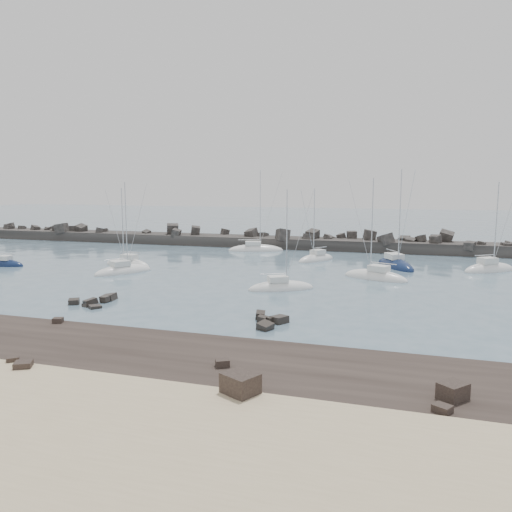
{
  "coord_description": "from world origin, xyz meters",
  "views": [
    {
      "loc": [
        24.35,
        -48.16,
        10.94
      ],
      "look_at": [
        5.57,
        12.0,
        2.06
      ],
      "focal_mm": 35.0,
      "sensor_mm": 36.0,
      "label": 1
    }
  ],
  "objects_px": {
    "sailboat_6": "(281,288)",
    "sailboat_10": "(489,270)",
    "sailboat_3": "(256,250)",
    "sailboat_8": "(375,278)",
    "sailboat_1": "(3,265)",
    "sailboat_5": "(316,260)",
    "sailboat_7": "(395,266)",
    "sailboat_4": "(128,265)",
    "sailboat_2": "(123,272)"
  },
  "relations": [
    {
      "from": "sailboat_1",
      "to": "sailboat_6",
      "type": "xyz_separation_m",
      "value": [
        40.77,
        -4.07,
        0.0
      ]
    },
    {
      "from": "sailboat_4",
      "to": "sailboat_6",
      "type": "xyz_separation_m",
      "value": [
        24.16,
        -9.0,
        -0.02
      ]
    },
    {
      "from": "sailboat_6",
      "to": "sailboat_10",
      "type": "bearing_deg",
      "value": 40.0
    },
    {
      "from": "sailboat_7",
      "to": "sailboat_8",
      "type": "distance_m",
      "value": 9.91
    },
    {
      "from": "sailboat_8",
      "to": "sailboat_3",
      "type": "bearing_deg",
      "value": 136.28
    },
    {
      "from": "sailboat_1",
      "to": "sailboat_8",
      "type": "distance_m",
      "value": 50.22
    },
    {
      "from": "sailboat_3",
      "to": "sailboat_5",
      "type": "distance_m",
      "value": 14.37
    },
    {
      "from": "sailboat_4",
      "to": "sailboat_5",
      "type": "distance_m",
      "value": 27.06
    },
    {
      "from": "sailboat_1",
      "to": "sailboat_10",
      "type": "bearing_deg",
      "value": 13.35
    },
    {
      "from": "sailboat_4",
      "to": "sailboat_7",
      "type": "distance_m",
      "value": 36.7
    },
    {
      "from": "sailboat_1",
      "to": "sailboat_5",
      "type": "relative_size",
      "value": 0.89
    },
    {
      "from": "sailboat_3",
      "to": "sailboat_5",
      "type": "bearing_deg",
      "value": -34.2
    },
    {
      "from": "sailboat_1",
      "to": "sailboat_7",
      "type": "height_order",
      "value": "sailboat_7"
    },
    {
      "from": "sailboat_6",
      "to": "sailboat_8",
      "type": "height_order",
      "value": "sailboat_8"
    },
    {
      "from": "sailboat_7",
      "to": "sailboat_8",
      "type": "bearing_deg",
      "value": -101.37
    },
    {
      "from": "sailboat_2",
      "to": "sailboat_7",
      "type": "distance_m",
      "value": 36.12
    },
    {
      "from": "sailboat_1",
      "to": "sailboat_4",
      "type": "xyz_separation_m",
      "value": [
        16.61,
        4.93,
        0.02
      ]
    },
    {
      "from": "sailboat_5",
      "to": "sailboat_7",
      "type": "xyz_separation_m",
      "value": [
        11.35,
        -2.56,
        0.01
      ]
    },
    {
      "from": "sailboat_6",
      "to": "sailboat_10",
      "type": "height_order",
      "value": "sailboat_10"
    },
    {
      "from": "sailboat_3",
      "to": "sailboat_4",
      "type": "bearing_deg",
      "value": -120.24
    },
    {
      "from": "sailboat_4",
      "to": "sailboat_5",
      "type": "bearing_deg",
      "value": 27.78
    },
    {
      "from": "sailboat_2",
      "to": "sailboat_6",
      "type": "bearing_deg",
      "value": -10.44
    },
    {
      "from": "sailboat_6",
      "to": "sailboat_7",
      "type": "bearing_deg",
      "value": 59.7
    },
    {
      "from": "sailboat_1",
      "to": "sailboat_2",
      "type": "height_order",
      "value": "sailboat_2"
    },
    {
      "from": "sailboat_2",
      "to": "sailboat_6",
      "type": "distance_m",
      "value": 22.06
    },
    {
      "from": "sailboat_4",
      "to": "sailboat_8",
      "type": "xyz_separation_m",
      "value": [
        33.34,
        0.34,
        -0.01
      ]
    },
    {
      "from": "sailboat_3",
      "to": "sailboat_7",
      "type": "bearing_deg",
      "value": -24.59
    },
    {
      "from": "sailboat_1",
      "to": "sailboat_4",
      "type": "bearing_deg",
      "value": 16.53
    },
    {
      "from": "sailboat_7",
      "to": "sailboat_10",
      "type": "relative_size",
      "value": 1.14
    },
    {
      "from": "sailboat_10",
      "to": "sailboat_6",
      "type": "bearing_deg",
      "value": -140.0
    },
    {
      "from": "sailboat_5",
      "to": "sailboat_7",
      "type": "relative_size",
      "value": 0.81
    },
    {
      "from": "sailboat_4",
      "to": "sailboat_10",
      "type": "height_order",
      "value": "sailboat_10"
    },
    {
      "from": "sailboat_1",
      "to": "sailboat_3",
      "type": "relative_size",
      "value": 0.71
    },
    {
      "from": "sailboat_3",
      "to": "sailboat_6",
      "type": "height_order",
      "value": "sailboat_3"
    },
    {
      "from": "sailboat_1",
      "to": "sailboat_10",
      "type": "relative_size",
      "value": 0.83
    },
    {
      "from": "sailboat_2",
      "to": "sailboat_4",
      "type": "distance_m",
      "value": 5.57
    },
    {
      "from": "sailboat_3",
      "to": "sailboat_8",
      "type": "height_order",
      "value": "sailboat_3"
    },
    {
      "from": "sailboat_8",
      "to": "sailboat_10",
      "type": "height_order",
      "value": "sailboat_8"
    },
    {
      "from": "sailboat_10",
      "to": "sailboat_8",
      "type": "bearing_deg",
      "value": -144.26
    },
    {
      "from": "sailboat_4",
      "to": "sailboat_10",
      "type": "xyz_separation_m",
      "value": [
        47.01,
        10.17,
        0.01
      ]
    },
    {
      "from": "sailboat_2",
      "to": "sailboat_4",
      "type": "xyz_separation_m",
      "value": [
        -2.46,
        5.0,
        0.01
      ]
    },
    {
      "from": "sailboat_1",
      "to": "sailboat_7",
      "type": "distance_m",
      "value": 54.02
    },
    {
      "from": "sailboat_2",
      "to": "sailboat_10",
      "type": "bearing_deg",
      "value": 18.81
    },
    {
      "from": "sailboat_6",
      "to": "sailboat_3",
      "type": "bearing_deg",
      "value": 112.18
    },
    {
      "from": "sailboat_1",
      "to": "sailboat_5",
      "type": "distance_m",
      "value": 44.18
    },
    {
      "from": "sailboat_3",
      "to": "sailboat_6",
      "type": "distance_m",
      "value": 32.06
    },
    {
      "from": "sailboat_3",
      "to": "sailboat_6",
      "type": "xyz_separation_m",
      "value": [
        12.1,
        -29.68,
        0.0
      ]
    },
    {
      "from": "sailboat_5",
      "to": "sailboat_6",
      "type": "distance_m",
      "value": 21.61
    },
    {
      "from": "sailboat_2",
      "to": "sailboat_6",
      "type": "relative_size",
      "value": 1.08
    },
    {
      "from": "sailboat_6",
      "to": "sailboat_7",
      "type": "height_order",
      "value": "sailboat_7"
    }
  ]
}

